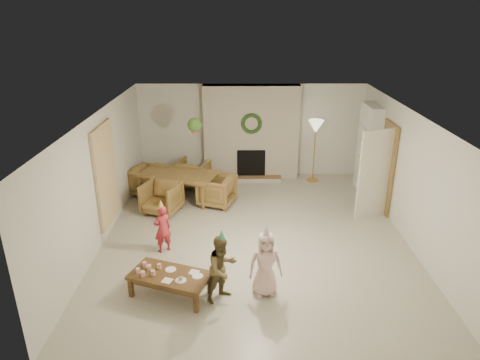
{
  "coord_description": "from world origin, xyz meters",
  "views": [
    {
      "loc": [
        -0.31,
        -7.78,
        4.31
      ],
      "look_at": [
        -0.3,
        0.4,
        1.05
      ],
      "focal_mm": 32.29,
      "sensor_mm": 36.0,
      "label": 1
    }
  ],
  "objects_px": {
    "child_red": "(163,229)",
    "child_plaid": "(222,268)",
    "dining_table": "(178,186)",
    "dining_chair_far": "(193,174)",
    "dining_chair_left": "(149,181)",
    "dining_chair_right": "(217,190)",
    "dining_chair_near": "(162,198)",
    "child_pink": "(265,264)",
    "coffee_table_top": "(170,276)"
  },
  "relations": [
    {
      "from": "child_plaid",
      "to": "dining_table",
      "type": "bearing_deg",
      "value": 66.59
    },
    {
      "from": "dining_chair_left",
      "to": "child_pink",
      "type": "bearing_deg",
      "value": -127.01
    },
    {
      "from": "dining_chair_far",
      "to": "dining_chair_left",
      "type": "bearing_deg",
      "value": 45.0
    },
    {
      "from": "dining_chair_right",
      "to": "coffee_table_top",
      "type": "height_order",
      "value": "dining_chair_right"
    },
    {
      "from": "dining_chair_far",
      "to": "child_pink",
      "type": "height_order",
      "value": "child_pink"
    },
    {
      "from": "coffee_table_top",
      "to": "child_plaid",
      "type": "xyz_separation_m",
      "value": [
        0.84,
        -0.09,
        0.19
      ]
    },
    {
      "from": "dining_table",
      "to": "child_red",
      "type": "height_order",
      "value": "child_red"
    },
    {
      "from": "dining_chair_near",
      "to": "dining_chair_right",
      "type": "bearing_deg",
      "value": 38.66
    },
    {
      "from": "dining_chair_far",
      "to": "dining_chair_right",
      "type": "distance_m",
      "value": 1.29
    },
    {
      "from": "dining_table",
      "to": "child_plaid",
      "type": "height_order",
      "value": "child_plaid"
    },
    {
      "from": "dining_chair_far",
      "to": "child_pink",
      "type": "xyz_separation_m",
      "value": [
        1.62,
        -4.51,
        0.19
      ]
    },
    {
      "from": "dining_chair_right",
      "to": "child_red",
      "type": "xyz_separation_m",
      "value": [
        -0.91,
        -2.11,
        0.12
      ]
    },
    {
      "from": "dining_table",
      "to": "dining_chair_far",
      "type": "bearing_deg",
      "value": 90.0
    },
    {
      "from": "dining_table",
      "to": "coffee_table_top",
      "type": "relative_size",
      "value": 1.45
    },
    {
      "from": "dining_table",
      "to": "dining_chair_right",
      "type": "distance_m",
      "value": 1.01
    },
    {
      "from": "coffee_table_top",
      "to": "child_pink",
      "type": "height_order",
      "value": "child_pink"
    },
    {
      "from": "dining_chair_near",
      "to": "coffee_table_top",
      "type": "height_order",
      "value": "dining_chair_near"
    },
    {
      "from": "child_pink",
      "to": "dining_chair_right",
      "type": "bearing_deg",
      "value": 97.85
    },
    {
      "from": "child_pink",
      "to": "coffee_table_top",
      "type": "bearing_deg",
      "value": 174.11
    },
    {
      "from": "child_plaid",
      "to": "dining_chair_right",
      "type": "bearing_deg",
      "value": 53.57
    },
    {
      "from": "dining_chair_right",
      "to": "child_pink",
      "type": "relative_size",
      "value": 0.71
    },
    {
      "from": "dining_chair_right",
      "to": "coffee_table_top",
      "type": "xyz_separation_m",
      "value": [
        -0.57,
        -3.46,
        0.0
      ]
    },
    {
      "from": "child_red",
      "to": "child_plaid",
      "type": "relative_size",
      "value": 0.85
    },
    {
      "from": "dining_chair_left",
      "to": "child_red",
      "type": "bearing_deg",
      "value": -144.03
    },
    {
      "from": "dining_chair_left",
      "to": "dining_table",
      "type": "bearing_deg",
      "value": -90.0
    },
    {
      "from": "dining_chair_left",
      "to": "coffee_table_top",
      "type": "distance_m",
      "value": 4.23
    },
    {
      "from": "dining_chair_near",
      "to": "dining_chair_far",
      "type": "relative_size",
      "value": 1.0
    },
    {
      "from": "coffee_table_top",
      "to": "child_plaid",
      "type": "height_order",
      "value": "child_plaid"
    },
    {
      "from": "dining_table",
      "to": "dining_chair_right",
      "type": "xyz_separation_m",
      "value": [
        0.95,
        -0.34,
        0.03
      ]
    },
    {
      "from": "dining_chair_left",
      "to": "coffee_table_top",
      "type": "relative_size",
      "value": 0.62
    },
    {
      "from": "dining_chair_left",
      "to": "child_red",
      "type": "relative_size",
      "value": 0.83
    },
    {
      "from": "dining_chair_far",
      "to": "dining_chair_near",
      "type": "bearing_deg",
      "value": 90.0
    },
    {
      "from": "dining_table",
      "to": "child_pink",
      "type": "relative_size",
      "value": 1.67
    },
    {
      "from": "dining_chair_left",
      "to": "child_pink",
      "type": "xyz_separation_m",
      "value": [
        2.65,
        -4.03,
        0.19
      ]
    },
    {
      "from": "child_red",
      "to": "child_plaid",
      "type": "bearing_deg",
      "value": 95.13
    },
    {
      "from": "child_red",
      "to": "child_plaid",
      "type": "distance_m",
      "value": 1.86
    },
    {
      "from": "dining_chair_left",
      "to": "child_plaid",
      "type": "xyz_separation_m",
      "value": [
        1.97,
        -4.16,
        0.2
      ]
    },
    {
      "from": "dining_table",
      "to": "dining_chair_far",
      "type": "xyz_separation_m",
      "value": [
        0.27,
        0.76,
        0.03
      ]
    },
    {
      "from": "dining_chair_right",
      "to": "child_red",
      "type": "relative_size",
      "value": 0.83
    },
    {
      "from": "dining_chair_right",
      "to": "dining_table",
      "type": "bearing_deg",
      "value": -90.0
    },
    {
      "from": "dining_chair_left",
      "to": "child_plaid",
      "type": "relative_size",
      "value": 0.71
    },
    {
      "from": "dining_table",
      "to": "child_pink",
      "type": "xyz_separation_m",
      "value": [
        1.89,
        -3.76,
        0.23
      ]
    },
    {
      "from": "dining_chair_left",
      "to": "coffee_table_top",
      "type": "height_order",
      "value": "dining_chair_left"
    },
    {
      "from": "dining_chair_right",
      "to": "child_red",
      "type": "height_order",
      "value": "child_red"
    },
    {
      "from": "coffee_table_top",
      "to": "child_pink",
      "type": "bearing_deg",
      "value": 21.61
    },
    {
      "from": "dining_chair_near",
      "to": "child_pink",
      "type": "bearing_deg",
      "value": -34.57
    },
    {
      "from": "dining_table",
      "to": "dining_chair_near",
      "type": "relative_size",
      "value": 2.34
    },
    {
      "from": "dining_chair_near",
      "to": "child_pink",
      "type": "distance_m",
      "value": 3.7
    },
    {
      "from": "dining_chair_right",
      "to": "coffee_table_top",
      "type": "bearing_deg",
      "value": 10.3
    },
    {
      "from": "dining_chair_right",
      "to": "dining_chair_left",
      "type": "bearing_deg",
      "value": -90.0
    }
  ]
}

